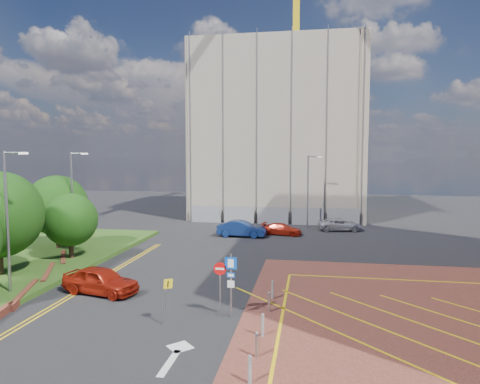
% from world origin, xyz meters
% --- Properties ---
extents(ground, '(140.00, 140.00, 0.00)m').
position_xyz_m(ground, '(0.00, 0.00, 0.00)').
color(ground, black).
rests_on(ground, ground).
extents(retaining_wall, '(6.06, 20.33, 0.40)m').
position_xyz_m(retaining_wall, '(-11.80, 2.00, 0.20)').
color(retaining_wall, brown).
rests_on(retaining_wall, ground).
extents(tree_c, '(4.00, 4.00, 4.90)m').
position_xyz_m(tree_c, '(-13.50, 10.00, 3.19)').
color(tree_c, '#3D2B1C').
rests_on(tree_c, grass_bed).
extents(tree_d, '(5.00, 5.00, 6.08)m').
position_xyz_m(tree_d, '(-16.50, 13.00, 3.87)').
color(tree_d, '#3D2B1C').
rests_on(tree_d, grass_bed).
extents(lamp_left_near, '(1.53, 0.16, 8.00)m').
position_xyz_m(lamp_left_near, '(-12.42, 2.00, 4.66)').
color(lamp_left_near, '#9EA0A8').
rests_on(lamp_left_near, grass_bed).
extents(lamp_left_far, '(1.53, 0.16, 8.00)m').
position_xyz_m(lamp_left_far, '(-14.42, 12.00, 4.66)').
color(lamp_left_far, '#9EA0A8').
rests_on(lamp_left_far, grass_bed).
extents(lamp_back, '(1.53, 0.16, 8.00)m').
position_xyz_m(lamp_back, '(4.08, 28.00, 4.36)').
color(lamp_back, '#9EA0A8').
rests_on(lamp_back, ground).
extents(sign_cluster, '(1.17, 0.12, 3.20)m').
position_xyz_m(sign_cluster, '(0.30, 0.98, 1.95)').
color(sign_cluster, '#9EA0A8').
rests_on(sign_cluster, ground).
extents(warning_sign, '(0.57, 0.38, 2.25)m').
position_xyz_m(warning_sign, '(-2.39, -0.41, 1.43)').
color(warning_sign, '#9EA0A8').
rests_on(warning_sign, ground).
extents(bollard_row, '(0.14, 11.14, 0.90)m').
position_xyz_m(bollard_row, '(2.30, -1.67, 0.47)').
color(bollard_row, '#9EA0A8').
rests_on(bollard_row, forecourt).
extents(construction_building, '(21.20, 19.20, 22.00)m').
position_xyz_m(construction_building, '(0.00, 40.00, 11.00)').
color(construction_building, '#A79C88').
rests_on(construction_building, ground).
extents(tower_crane, '(1.60, 35.00, 35.40)m').
position_xyz_m(tower_crane, '(2.00, 39.44, 25.85)').
color(tower_crane, yellow).
rests_on(tower_crane, ground).
extents(construction_fence, '(21.60, 0.06, 2.00)m').
position_xyz_m(construction_fence, '(1.00, 30.00, 1.00)').
color(construction_fence, gray).
rests_on(construction_fence, ground).
extents(car_red_left, '(4.88, 2.79, 1.56)m').
position_xyz_m(car_red_left, '(-7.67, 3.35, 0.78)').
color(car_red_left, '#9B1C0D').
rests_on(car_red_left, ground).
extents(car_blue_back, '(4.86, 1.92, 1.58)m').
position_xyz_m(car_blue_back, '(-2.35, 21.82, 0.79)').
color(car_blue_back, navy).
rests_on(car_blue_back, ground).
extents(car_red_back, '(4.27, 2.36, 1.17)m').
position_xyz_m(car_red_back, '(1.50, 23.44, 0.58)').
color(car_red_back, '#B11E0F').
rests_on(car_red_back, ground).
extents(car_silver_back, '(4.88, 2.78, 1.28)m').
position_xyz_m(car_silver_back, '(7.45, 26.90, 0.64)').
color(car_silver_back, '#B7B5BD').
rests_on(car_silver_back, ground).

